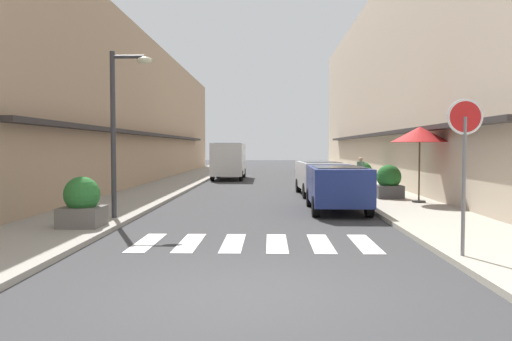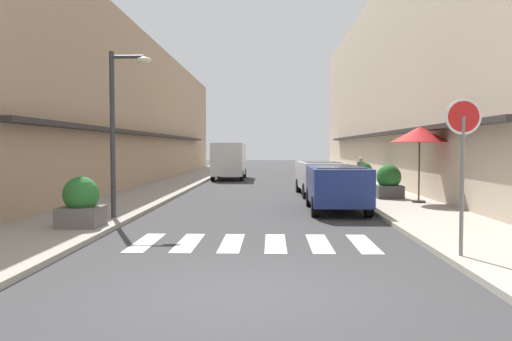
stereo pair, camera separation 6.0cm
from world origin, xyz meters
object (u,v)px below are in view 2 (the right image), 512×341
(parked_car_mid, at_px, (320,174))
(planter_corner, at_px, (81,203))
(cafe_umbrella, at_px, (420,135))
(round_street_sign, at_px, (463,136))
(planter_midblock, at_px, (389,182))
(delivery_van, at_px, (229,158))
(street_lamp, at_px, (120,115))
(planter_far, at_px, (364,174))
(pedestrian_walking_near, at_px, (361,174))
(parked_car_near, at_px, (337,183))

(parked_car_mid, xyz_separation_m, planter_corner, (-6.87, -9.61, -0.23))
(parked_car_mid, xyz_separation_m, cafe_umbrella, (3.16, -3.80, 1.61))
(round_street_sign, bearing_deg, planter_midblock, 83.90)
(round_street_sign, distance_m, cafe_umbrella, 9.18)
(delivery_van, xyz_separation_m, cafe_umbrella, (8.04, -14.73, 1.13))
(delivery_van, relative_size, street_lamp, 1.17)
(cafe_umbrella, height_order, planter_corner, cafe_umbrella)
(planter_midblock, bearing_deg, delivery_van, 119.00)
(cafe_umbrella, xyz_separation_m, planter_far, (-0.44, 8.40, -1.85))
(street_lamp, distance_m, pedestrian_walking_near, 11.90)
(round_street_sign, distance_m, planter_corner, 8.93)
(parked_car_mid, relative_size, planter_corner, 3.60)
(parked_car_near, height_order, round_street_sign, round_street_sign)
(parked_car_near, height_order, parked_car_mid, same)
(parked_car_mid, bearing_deg, pedestrian_walking_near, 11.16)
(planter_far, bearing_deg, parked_car_mid, -120.64)
(parked_car_mid, xyz_separation_m, planter_far, (2.72, 4.60, -0.23))
(planter_midblock, bearing_deg, round_street_sign, -96.10)
(delivery_van, xyz_separation_m, street_lamp, (-1.47, -18.97, 1.59))
(street_lamp, distance_m, planter_midblock, 10.75)
(parked_car_near, relative_size, delivery_van, 0.77)
(delivery_van, relative_size, planter_corner, 4.34)
(planter_corner, height_order, pedestrian_walking_near, pedestrian_walking_near)
(planter_midblock, bearing_deg, planter_corner, -141.76)
(round_street_sign, relative_size, pedestrian_walking_near, 1.84)
(planter_midblock, height_order, pedestrian_walking_near, pedestrian_walking_near)
(round_street_sign, xyz_separation_m, planter_corner, (-8.19, 3.18, -1.61))
(street_lamp, bearing_deg, cafe_umbrella, 24.02)
(round_street_sign, height_order, planter_far, round_street_sign)
(planter_far, bearing_deg, planter_corner, -124.03)
(delivery_van, distance_m, round_street_sign, 24.54)
(round_street_sign, height_order, planter_corner, round_street_sign)
(parked_car_mid, xyz_separation_m, street_lamp, (-6.35, -8.04, 2.07))
(pedestrian_walking_near, bearing_deg, planter_corner, 129.93)
(parked_car_near, bearing_deg, street_lamp, -158.81)
(parked_car_near, xyz_separation_m, delivery_van, (-4.87, 16.51, 0.48))
(parked_car_mid, relative_size, planter_midblock, 3.45)
(parked_car_near, xyz_separation_m, pedestrian_walking_near, (1.82, 5.94, 0.01))
(parked_car_mid, height_order, cafe_umbrella, cafe_umbrella)
(round_street_sign, distance_m, street_lamp, 9.05)
(parked_car_near, height_order, planter_midblock, parked_car_near)
(parked_car_mid, distance_m, planter_far, 5.35)
(planter_far, bearing_deg, delivery_van, 140.17)
(pedestrian_walking_near, bearing_deg, parked_car_mid, 92.18)
(parked_car_near, height_order, planter_corner, parked_car_near)
(street_lamp, relative_size, planter_far, 3.87)
(planter_corner, xyz_separation_m, planter_far, (9.59, 14.21, -0.00))
(street_lamp, bearing_deg, delivery_van, 85.56)
(round_street_sign, height_order, pedestrian_walking_near, round_street_sign)
(parked_car_near, relative_size, planter_corner, 3.34)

